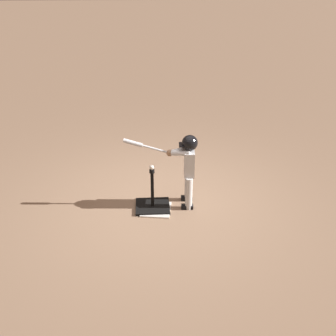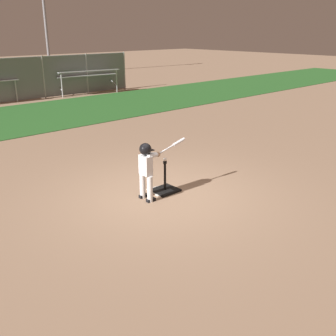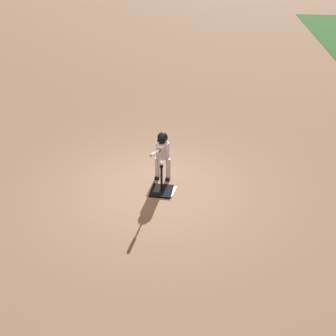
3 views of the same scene
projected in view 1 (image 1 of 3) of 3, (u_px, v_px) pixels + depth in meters
ground_plane at (160, 202)px, 6.19m from camera, size 90.00×90.00×0.00m
home_plate at (156, 209)px, 5.98m from camera, size 0.50×0.50×0.02m
batting_tee at (153, 204)px, 6.02m from camera, size 0.52×0.47×0.66m
batter_child at (187, 162)px, 5.81m from camera, size 1.09×0.37×1.16m
baseball at (152, 167)px, 5.73m from camera, size 0.07×0.07×0.07m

